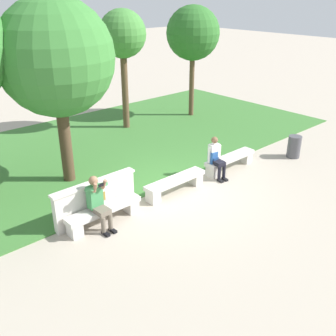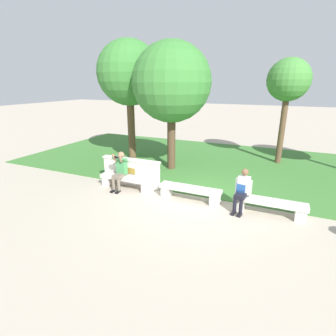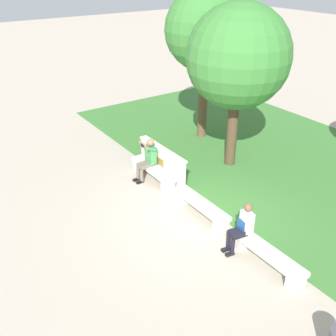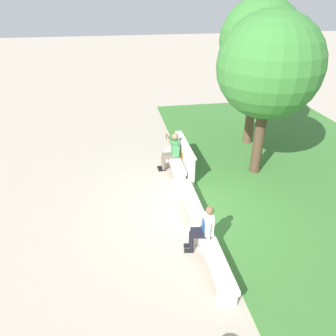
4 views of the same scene
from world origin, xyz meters
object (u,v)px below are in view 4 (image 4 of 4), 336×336
(bench_near, at_px, (191,202))
(person_distant, at_px, (204,227))
(bench_mid, at_px, (215,262))
(person_photographer, at_px, (172,149))
(backpack, at_px, (207,228))
(tree_far_back, at_px, (269,67))
(bench_main, at_px, (175,163))
(tree_left_background, at_px, (260,41))

(bench_near, bearing_deg, person_distant, -2.33)
(bench_mid, height_order, person_photographer, person_photographer)
(backpack, xyz_separation_m, tree_far_back, (-3.39, 2.69, 2.95))
(person_distant, xyz_separation_m, tree_far_back, (-3.42, 2.77, 2.90))
(person_photographer, bearing_deg, bench_main, 22.31)
(bench_main, xyz_separation_m, person_distant, (3.98, -0.07, 0.37))
(bench_near, xyz_separation_m, bench_mid, (2.37, 0.00, 0.00))
(bench_near, height_order, person_photographer, person_photographer)
(bench_near, distance_m, backpack, 1.61)
(bench_main, relative_size, person_distant, 1.58)
(bench_near, distance_m, person_distant, 1.65)
(bench_main, bearing_deg, backpack, 0.27)
(tree_left_background, bearing_deg, tree_far_back, -16.13)
(person_photographer, bearing_deg, person_distant, 0.17)
(backpack, bearing_deg, bench_near, -179.33)
(person_distant, bearing_deg, backpack, 107.78)
(person_distant, distance_m, backpack, 0.10)
(bench_mid, xyz_separation_m, person_distant, (-0.77, -0.07, 0.37))
(person_photographer, relative_size, person_distant, 1.05)
(bench_near, xyz_separation_m, backpack, (1.58, 0.02, 0.32))
(person_photographer, height_order, person_distant, person_photographer)
(bench_mid, xyz_separation_m, tree_far_back, (-4.19, 2.71, 3.27))
(backpack, bearing_deg, bench_main, -179.73)
(bench_near, relative_size, tree_far_back, 0.38)
(tree_left_background, relative_size, tree_far_back, 1.05)
(person_distant, bearing_deg, bench_main, 179.06)
(bench_main, xyz_separation_m, tree_left_background, (-1.82, 3.40, 3.66))
(backpack, bearing_deg, person_distant, -72.22)
(person_distant, distance_m, tree_far_back, 5.27)
(bench_mid, xyz_separation_m, tree_left_background, (-6.57, 3.40, 3.66))
(bench_main, distance_m, bench_near, 2.37)
(tree_left_background, bearing_deg, bench_mid, -27.34)
(bench_main, height_order, person_photographer, person_photographer)
(bench_main, bearing_deg, tree_far_back, 78.44)
(tree_far_back, bearing_deg, person_distant, -39.03)
(bench_main, xyz_separation_m, tree_far_back, (0.55, 2.71, 3.27))
(bench_main, bearing_deg, bench_mid, 0.00)
(tree_left_background, bearing_deg, bench_main, -61.78)
(tree_left_background, bearing_deg, person_distant, -30.83)
(bench_mid, height_order, person_distant, person_distant)
(bench_mid, relative_size, tree_left_background, 0.37)
(tree_far_back, bearing_deg, bench_mid, -32.88)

